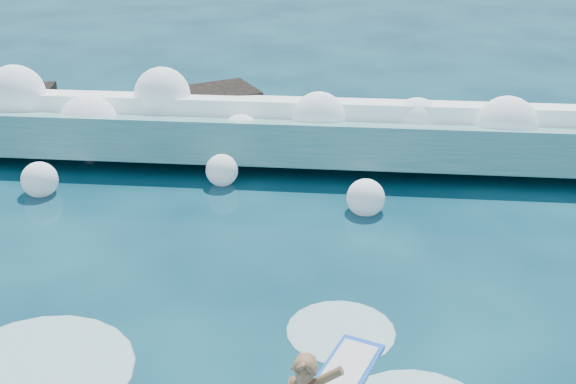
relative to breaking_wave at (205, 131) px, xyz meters
name	(u,v)px	position (x,y,z in m)	size (l,w,h in m)	color
ground	(186,305)	(1.02, -6.76, -0.58)	(200.00, 200.00, 0.00)	#062637
breaking_wave	(205,131)	(0.00, 0.00, 0.00)	(19.42, 2.96, 1.67)	teal
rock_cluster	(102,117)	(-3.04, 1.16, -0.15)	(8.25, 3.37, 1.38)	black
wave_spray	(200,117)	(-0.07, -0.18, 0.41)	(15.68, 4.68, 2.15)	white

